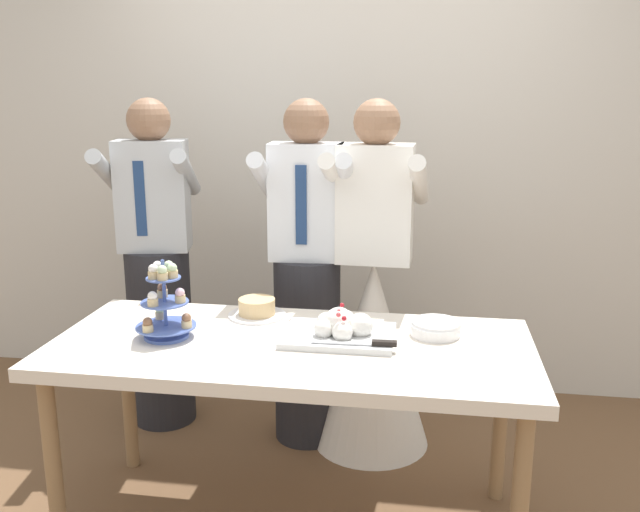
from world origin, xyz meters
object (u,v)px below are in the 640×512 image
object	(u,v)px
main_cake_tray	(341,329)
person_groom	(307,293)
dessert_table	(291,361)
cupcake_stand	(165,305)
plate_stack	(436,328)
round_cake	(257,309)
person_guest	(158,282)
person_bride	(373,330)

from	to	relation	value
main_cake_tray	person_groom	xyz separation A→B (m)	(-0.25, 0.66, -0.07)
dessert_table	main_cake_tray	xyz separation A→B (m)	(0.18, 0.06, 0.11)
cupcake_stand	plate_stack	xyz separation A→B (m)	(1.02, 0.18, -0.10)
person_groom	main_cake_tray	bearing A→B (deg)	-69.52
plate_stack	round_cake	world-z (taller)	round_cake
round_cake	person_groom	distance (m)	0.48
plate_stack	person_guest	distance (m)	1.52
plate_stack	person_guest	size ratio (longest dim) A/B	0.12
plate_stack	person_guest	bearing A→B (deg)	155.57
dessert_table	main_cake_tray	size ratio (longest dim) A/B	4.13
person_groom	person_guest	distance (m)	0.78
dessert_table	main_cake_tray	bearing A→B (deg)	19.50
round_cake	person_bride	xyz separation A→B (m)	(0.45, 0.44, -0.22)
person_bride	person_guest	size ratio (longest dim) A/B	1.00
plate_stack	person_bride	size ratio (longest dim) A/B	0.12
main_cake_tray	person_groom	distance (m)	0.71
main_cake_tray	dessert_table	bearing A→B (deg)	-160.50
plate_stack	person_bride	bearing A→B (deg)	117.19
round_cake	person_bride	size ratio (longest dim) A/B	0.14
person_bride	cupcake_stand	bearing A→B (deg)	-134.82
main_cake_tray	person_guest	size ratio (longest dim) A/B	0.26
cupcake_stand	person_bride	distance (m)	1.09
cupcake_stand	round_cake	distance (m)	0.42
person_bride	round_cake	bearing A→B (deg)	-135.70
round_cake	person_bride	distance (m)	0.67
main_cake_tray	person_groom	bearing A→B (deg)	110.48
plate_stack	person_groom	size ratio (longest dim) A/B	0.12
dessert_table	cupcake_stand	world-z (taller)	cupcake_stand
person_bride	plate_stack	bearing A→B (deg)	-62.81
plate_stack	person_bride	xyz separation A→B (m)	(-0.28, 0.55, -0.22)
person_bride	main_cake_tray	bearing A→B (deg)	-96.35
plate_stack	person_bride	world-z (taller)	person_bride
round_cake	person_guest	size ratio (longest dim) A/B	0.14
plate_stack	person_guest	world-z (taller)	person_guest
round_cake	person_groom	bearing A→B (deg)	73.87
dessert_table	plate_stack	distance (m)	0.57
main_cake_tray	plate_stack	size ratio (longest dim) A/B	2.21
person_groom	person_bride	distance (m)	0.36
dessert_table	person_groom	distance (m)	0.73
dessert_table	person_groom	world-z (taller)	person_groom
cupcake_stand	round_cake	bearing A→B (deg)	46.55
cupcake_stand	person_guest	xyz separation A→B (m)	(-0.37, 0.81, -0.16)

